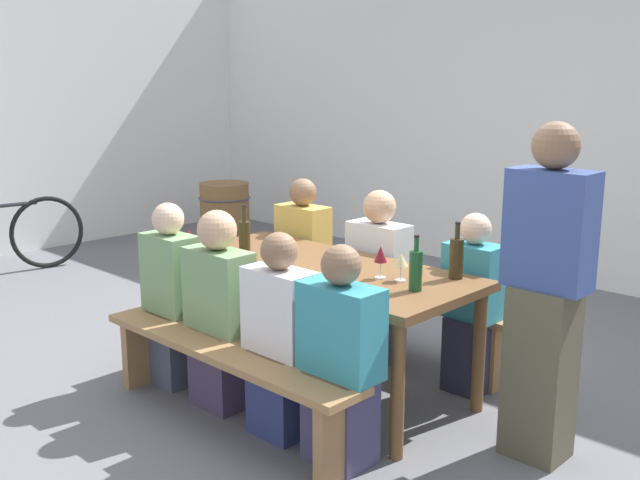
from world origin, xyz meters
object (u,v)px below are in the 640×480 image
wine_glass_0 (381,255)px  wine_glass_2 (188,235)px  wine_barrel (225,212)px  seated_guest_near_1 (220,315)px  tasting_table (320,278)px  bench_far (395,304)px  seated_guest_near_2 (280,342)px  wine_glass_1 (401,260)px  seated_guest_far_0 (303,262)px  seated_guest_far_1 (378,280)px  wine_bottle_1 (456,257)px  standing_host (545,300)px  wine_bottle_2 (244,236)px  seated_guest_near_0 (172,299)px  seated_guest_near_3 (341,363)px  wine_bottle_0 (416,270)px  bench_near (225,364)px  seated_guest_far_2 (472,308)px

wine_glass_0 → wine_glass_2: (-1.25, -0.35, -0.02)m
wine_glass_0 → wine_barrel: wine_glass_0 is taller
seated_guest_near_1 → tasting_table: bearing=-21.2°
bench_far → seated_guest_near_2: bearing=-78.3°
wine_glass_1 → seated_guest_far_0: bearing=157.8°
wine_glass_1 → seated_guest_far_1: size_ratio=0.14×
tasting_table → wine_bottle_1: wine_bottle_1 is taller
seated_guest_far_0 → standing_host: bearing=78.2°
wine_bottle_2 → seated_guest_near_0: size_ratio=0.28×
wine_glass_1 → seated_guest_near_3: bearing=-77.4°
wine_bottle_0 → seated_guest_far_1: seated_guest_far_1 is taller
seated_guest_near_3 → wine_bottle_0: bearing=-2.9°
wine_glass_2 → seated_guest_near_0: seated_guest_near_0 is taller
bench_far → wine_bottle_2: (-0.54, -0.84, 0.51)m
wine_bottle_2 → seated_guest_near_1: seated_guest_near_1 is taller
bench_near → wine_glass_2: bearing=154.4°
wine_glass_1 → seated_guest_far_0: seated_guest_far_0 is taller
tasting_table → wine_glass_1: bearing=6.1°
bench_far → seated_guest_far_0: 0.76m
wine_bottle_2 → seated_guest_near_2: size_ratio=0.28×
tasting_table → standing_host: standing_host is taller
wine_bottle_1 → seated_guest_far_1: 0.87m
bench_far → seated_guest_near_0: size_ratio=1.61×
seated_guest_near_2 → seated_guest_near_3: (0.41, 0.00, -0.00)m
wine_glass_0 → seated_guest_near_1: (-0.65, -0.60, -0.34)m
wine_bottle_0 → wine_bottle_2: size_ratio=0.95×
wine_bottle_1 → seated_guest_near_1: bearing=-137.2°
wine_bottle_1 → seated_guest_far_1: bearing=160.7°
tasting_table → wine_bottle_1: size_ratio=6.03×
wine_bottle_2 → seated_guest_near_2: bearing=-29.6°
tasting_table → wine_glass_0: (0.43, 0.03, 0.21)m
seated_guest_near_1 → seated_guest_near_0: bearing=90.0°
wine_barrel → standing_host: bearing=-22.1°
wine_bottle_2 → wine_glass_1: size_ratio=1.97×
bench_near → seated_guest_near_3: 0.72m
bench_far → wine_glass_1: bearing=-50.7°
seated_guest_far_0 → standing_host: size_ratio=0.70×
tasting_table → wine_bottle_1: (0.73, 0.31, 0.20)m
seated_guest_far_1 → seated_guest_far_2: 0.71m
standing_host → bench_far: bearing=-23.5°
seated_guest_near_0 → wine_glass_2: bearing=30.9°
seated_guest_near_2 → wine_barrel: seated_guest_near_2 is taller
wine_bottle_0 → seated_guest_far_0: size_ratio=0.26×
seated_guest_far_0 → standing_host: 2.11m
wine_bottle_2 → wine_glass_0: size_ratio=1.71×
seated_guest_far_1 → bench_near: bearing=1.3°
wine_bottle_0 → wine_glass_2: bearing=-169.2°
wine_glass_1 → seated_guest_near_2: 0.78m
seated_guest_near_1 → standing_host: (1.56, 0.71, 0.26)m
tasting_table → seated_guest_far_1: bearing=92.9°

